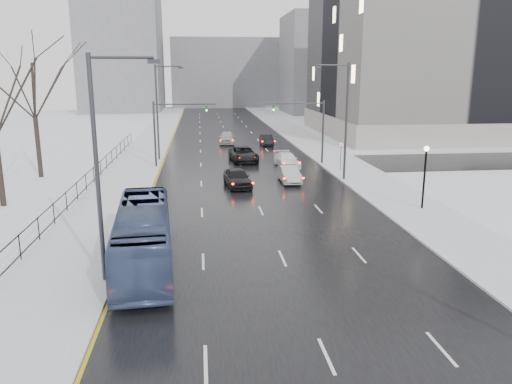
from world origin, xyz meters
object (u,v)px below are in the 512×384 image
object	(u,v)px
sedan_right_near	(289,174)
sedan_right_cross	(244,154)
streetlight_l_far	(159,108)
lamppost_r_mid	(425,168)
tree_park_d	(4,207)
sedan_center_far	(227,138)
tree_park_e	(41,178)
streetlight_l_near	(102,159)
streetlight_r_mid	(344,116)
mast_signal_right	(313,124)
no_uturn_sign	(341,148)
sedan_right_far	(287,160)
bus	(143,236)
sedan_center_near	(237,178)
sedan_right_distant	(267,140)
mast_signal_left	(166,126)

from	to	relation	value
sedan_right_near	sedan_right_cross	xyz separation A→B (m)	(-3.00, 10.52, 0.07)
streetlight_l_far	lamppost_r_mid	distance (m)	29.30
tree_park_d	sedan_center_far	xyz separation A→B (m)	(17.30, 29.92, 0.86)
tree_park_e	sedan_right_cross	distance (m)	19.73
lamppost_r_mid	sedan_right_near	size ratio (longest dim) A/B	1.00
streetlight_l_near	tree_park_d	bearing A→B (deg)	124.53
streetlight_l_far	lamppost_r_mid	bearing A→B (deg)	-48.94
streetlight_l_far	streetlight_r_mid	bearing A→B (deg)	-36.30
lamppost_r_mid	sedan_center_far	world-z (taller)	lamppost_r_mid
tree_park_e	lamppost_r_mid	distance (m)	32.52
streetlight_l_near	streetlight_l_far	world-z (taller)	same
streetlight_r_mid	streetlight_l_near	world-z (taller)	same
tree_park_d	mast_signal_right	xyz separation A→B (m)	(25.13, 14.00, 4.11)
tree_park_e	sedan_right_cross	xyz separation A→B (m)	(18.70, 6.25, 0.82)
no_uturn_sign	sedan_right_far	bearing A→B (deg)	149.58
mast_signal_right	streetlight_l_near	bearing A→B (deg)	-118.96
sedan_right_cross	streetlight_l_near	bearing A→B (deg)	-110.76
streetlight_r_mid	sedan_center_far	xyz separation A→B (m)	(-8.67, 23.92, -4.75)
tree_park_e	streetlight_l_near	size ratio (longest dim) A/B	1.35
mast_signal_right	sedan_right_near	xyz separation A→B (m)	(-3.83, -8.27, -3.36)
no_uturn_sign	bus	bearing A→B (deg)	-125.86
mast_signal_right	sedan_center_near	bearing A→B (deg)	-131.14
sedan_right_far	sedan_right_distant	xyz separation A→B (m)	(0.00, 15.20, -0.02)
mast_signal_right	bus	bearing A→B (deg)	-118.40
sedan_center_far	sedan_right_near	bearing A→B (deg)	-76.72
sedan_right_cross	sedan_right_distant	world-z (taller)	sedan_right_cross
streetlight_l_far	sedan_right_near	bearing A→B (deg)	-46.44
streetlight_l_near	mast_signal_right	xyz separation A→B (m)	(15.49, 28.00, -1.51)
mast_signal_right	sedan_right_distant	bearing A→B (deg)	101.44
tree_park_d	streetlight_l_near	xyz separation A→B (m)	(9.63, -14.00, 5.62)
streetlight_l_near	sedan_right_far	size ratio (longest dim) A/B	2.09
lamppost_r_mid	no_uturn_sign	xyz separation A→B (m)	(-1.80, 14.00, -0.64)
streetlight_r_mid	sedan_center_near	world-z (taller)	streetlight_r_mid
lamppost_r_mid	sedan_right_near	distance (m)	12.48
lamppost_r_mid	no_uturn_sign	distance (m)	14.13
streetlight_l_far	no_uturn_sign	distance (m)	19.41
streetlight_r_mid	sedan_right_cross	size ratio (longest dim) A/B	1.79
sedan_center_near	sedan_right_near	size ratio (longest dim) A/B	1.06
bus	sedan_right_near	world-z (taller)	bus
streetlight_r_mid	bus	xyz separation A→B (m)	(-14.99, -18.17, -4.09)
tree_park_e	lamppost_r_mid	size ratio (longest dim) A/B	3.15
streetlight_l_far	sedan_right_cross	distance (m)	10.06
mast_signal_left	no_uturn_sign	xyz separation A→B (m)	(16.53, -4.00, -1.81)
streetlight_l_near	sedan_right_cross	size ratio (longest dim) A/B	1.79
bus	sedan_right_distant	bearing A→B (deg)	69.80
tree_park_e	streetlight_r_mid	bearing A→B (deg)	-8.63
sedan_right_cross	tree_park_d	bearing A→B (deg)	-143.17
streetlight_r_mid	streetlight_l_far	bearing A→B (deg)	143.70
streetlight_l_near	no_uturn_sign	size ratio (longest dim) A/B	3.70
bus	sedan_center_near	bearing A→B (deg)	66.35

